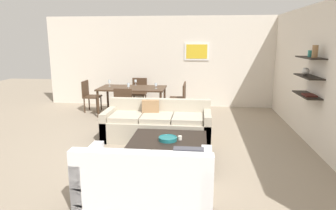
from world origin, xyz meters
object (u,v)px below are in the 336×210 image
Objects in this scene: dining_table at (132,90)px; wine_glass_right_near at (156,85)px; sofa_beige at (158,125)px; coffee_table at (169,149)px; dining_chair_foot at (124,103)px; wine_glass_foot at (128,85)px; decorative_bowl at (168,139)px; loveseat_white at (147,178)px; dining_chair_right_far at (181,96)px; dining_chair_right_near at (179,99)px; dining_chair_left_far at (89,94)px; wine_glass_left_far at (109,82)px; dining_chair_head at (139,91)px; candle_jar at (180,138)px; wine_glass_head at (135,81)px.

dining_table is 0.70m from wine_glass_right_near.
coffee_table is (0.35, -1.12, -0.10)m from sofa_beige.
wine_glass_foot is (-0.00, 0.47, 0.37)m from dining_chair_foot.
decorative_bowl is 2.61m from dining_chair_foot.
wine_glass_right_near reaches higher than loveseat_white.
decorative_bowl is at bearing -89.70° from dining_chair_right_far.
wine_glass_foot is at bearing -171.08° from dining_chair_right_near.
wine_glass_left_far reaches higher than dining_chair_left_far.
wine_glass_right_near is (-0.63, -0.33, 0.35)m from dining_chair_right_far.
coffee_table is 0.24m from decorative_bowl.
loveseat_white is 4.59m from dining_chair_right_far.
decorative_bowl is (0.14, 1.23, 0.12)m from loveseat_white.
sofa_beige is 1.18m from coffee_table.
dining_chair_foot is 1.70m from dining_chair_left_far.
dining_chair_right_far is 1.00× the size of dining_chair_head.
wine_glass_foot is at bearing -153.91° from dining_chair_right_far.
decorative_bowl is 4.42× the size of candle_jar.
decorative_bowl is at bearing -58.64° from wine_glass_left_far.
wine_glass_head reaches higher than decorative_bowl.
dining_chair_head reaches higher than coffee_table.
dining_table is at bearing 112.78° from decorative_bowl.
wine_glass_head reaches higher than sofa_beige.
decorative_bowl is 3.05m from wine_glass_foot.
dining_chair_left_far is at bearing 118.43° from loveseat_white.
wine_glass_left_far reaches higher than sofa_beige.
coffee_table is at bearing -69.19° from wine_glass_head.
wine_glass_head is at bearing 103.86° from loveseat_white.
dining_chair_head is at bearing 90.00° from dining_table.
sofa_beige is 14.34× the size of wine_glass_head.
wine_glass_foot reaches higher than dining_chair_head.
wine_glass_foot is (0.00, -0.42, 0.19)m from dining_table.
wine_glass_right_near is (0.67, -1.01, 0.35)m from dining_chair_head.
sofa_beige is 2.99m from dining_chair_head.
dining_chair_foot and dining_chair_right_near have the same top height.
dining_table is at bearing -10.10° from wine_glass_left_far.
sofa_beige reaches higher than coffee_table.
dining_chair_right_far reaches higher than decorative_bowl.
dining_chair_left_far is 2.63m from dining_chair_right_near.
wine_glass_right_near reaches higher than dining_chair_left_far.
dining_chair_head is at bearing 108.93° from sofa_beige.
sofa_beige is 2.48× the size of dining_chair_right_near.
coffee_table is 7.09× the size of wine_glass_foot.
dining_table is at bearing 90.00° from wine_glass_foot.
dining_chair_head reaches higher than dining_table.
coffee_table is 4.20m from dining_chair_left_far.
wine_glass_left_far is (-0.67, 1.01, 0.37)m from dining_chair_foot.
wine_glass_right_near is 1.35m from wine_glass_left_far.
candle_jar is 3.11m from wine_glass_right_near.
dining_chair_foot is at bearing 120.36° from decorative_bowl.
candle_jar is at bearing -86.23° from dining_chair_right_far.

